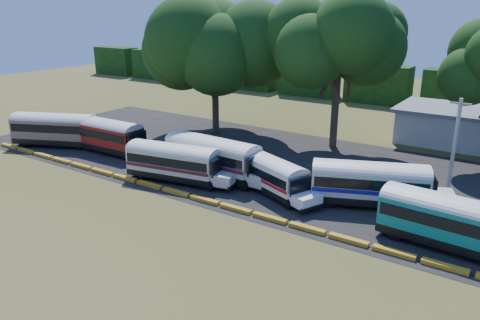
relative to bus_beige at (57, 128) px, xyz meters
The scene contains 14 objects.
ground 22.13m from the bus_beige, 11.51° to the right, with size 160.00×160.00×0.00m, color #45541C.
asphalt_strip 23.92m from the bus_beige, 18.61° to the left, with size 64.00×24.00×0.02m, color black.
curb 21.94m from the bus_beige, ahead, with size 53.70×0.45×0.30m.
treeline_backdrop 48.66m from the bus_beige, 63.67° to the left, with size 130.00×4.00×6.00m.
bus_beige is the anchor object (origin of this frame).
bus_red 6.52m from the bus_beige, 13.35° to the left, with size 10.80×2.88×3.53m.
bus_cream_west 18.11m from the bus_beige, ahead, with size 10.48×4.26×3.35m.
bus_cream_east 20.40m from the bus_beige, ahead, with size 11.29×3.32×3.67m.
bus_white_red 26.48m from the bus_beige, ahead, with size 9.41×5.71×3.05m.
bus_white_blue 34.47m from the bus_beige, ahead, with size 10.87×6.40×3.51m.
bus_teal 40.91m from the bus_beige, ahead, with size 10.78×3.40×3.49m.
tree_west 19.97m from the bus_beige, 52.22° to the left, with size 14.04×14.04×15.64m.
tree_center 31.99m from the bus_beige, 33.26° to the left, with size 10.53×10.53×15.84m.
utility_pole 39.91m from the bus_beige, 12.40° to the left, with size 1.60×0.30×8.11m.
Camera 1 is at (22.83, -25.99, 14.86)m, focal length 35.00 mm.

